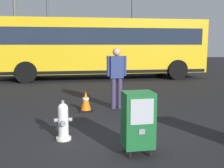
{
  "coord_description": "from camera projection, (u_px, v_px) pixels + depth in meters",
  "views": [
    {
      "loc": [
        -0.85,
        -4.56,
        1.76
      ],
      "look_at": [
        0.3,
        1.2,
        0.9
      ],
      "focal_mm": 43.23,
      "sensor_mm": 36.0,
      "label": 1
    }
  ],
  "objects": [
    {
      "name": "street_light_far_right",
      "position": [
        132.0,
        14.0,
        18.07
      ],
      "size": [
        0.32,
        0.32,
        6.44
      ],
      "color": "#4C4F54",
      "rests_on": "ground_plane"
    },
    {
      "name": "bus_near",
      "position": [
        102.0,
        46.0,
        13.99
      ],
      "size": [
        10.57,
        3.02,
        3.0
      ],
      "rotation": [
        0.0,
        0.0,
        -0.03
      ],
      "color": "gold",
      "rests_on": "ground_plane"
    },
    {
      "name": "fire_hydrant",
      "position": [
        63.0,
        122.0,
        4.98
      ],
      "size": [
        0.33,
        0.32,
        0.75
      ],
      "color": "silver",
      "rests_on": "ground_plane"
    },
    {
      "name": "traffic_cone",
      "position": [
        86.0,
        101.0,
        7.19
      ],
      "size": [
        0.36,
        0.36,
        0.53
      ],
      "color": "black",
      "rests_on": "ground_plane"
    },
    {
      "name": "pedestrian",
      "position": [
        117.0,
        75.0,
        7.37
      ],
      "size": [
        0.55,
        0.22,
        1.67
      ],
      "color": "#382D51",
      "rests_on": "ground_plane"
    },
    {
      "name": "street_light_near_left",
      "position": [
        47.0,
        5.0,
        17.18
      ],
      "size": [
        0.32,
        0.32,
        7.44
      ],
      "color": "#4C4F54",
      "rests_on": "ground_plane"
    },
    {
      "name": "newspaper_box_secondary",
      "position": [
        138.0,
        120.0,
        4.31
      ],
      "size": [
        0.48,
        0.42,
        1.02
      ],
      "color": "black",
      "rests_on": "ground_plane"
    },
    {
      "name": "ground_plane",
      "position": [
        109.0,
        143.0,
        4.84
      ],
      "size": [
        60.0,
        60.0,
        0.0
      ],
      "primitive_type": "plane",
      "color": "black"
    },
    {
      "name": "street_light_far_left",
      "position": [
        16.0,
        4.0,
        14.51
      ],
      "size": [
        0.32,
        0.32,
        6.77
      ],
      "color": "#4C4F54",
      "rests_on": "ground_plane"
    }
  ]
}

